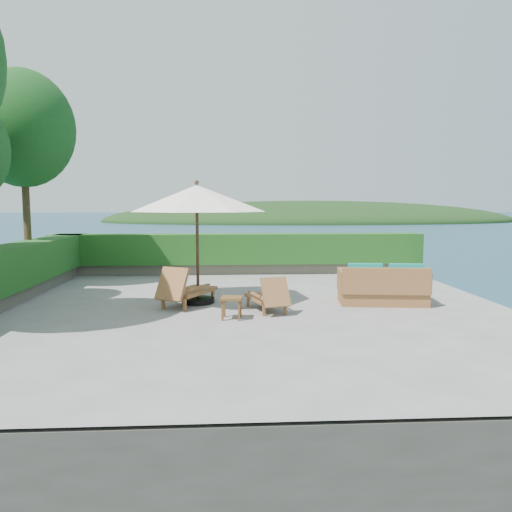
{
  "coord_description": "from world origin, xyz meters",
  "views": [
    {
      "loc": [
        -0.41,
        -11.16,
        2.36
      ],
      "look_at": [
        0.3,
        0.8,
        1.1
      ],
      "focal_mm": 35.0,
      "sensor_mm": 36.0,
      "label": 1
    }
  ],
  "objects": [
    {
      "name": "offshore_island",
      "position": [
        25.0,
        140.0,
        -3.0
      ],
      "size": [
        126.0,
        57.6,
        12.6
      ],
      "primitive_type": "ellipsoid",
      "color": "black",
      "rests_on": "ocean"
    },
    {
      "name": "tree_far",
      "position": [
        -6.0,
        3.2,
        4.4
      ],
      "size": [
        2.8,
        2.8,
        6.03
      ],
      "color": "#48341B",
      "rests_on": "ground"
    },
    {
      "name": "wicker_loveseat",
      "position": [
        3.26,
        0.23,
        0.39
      ],
      "size": [
        2.14,
        1.28,
        1.0
      ],
      "rotation": [
        0.0,
        0.0,
        -0.12
      ],
      "color": "brown",
      "rests_on": "ground"
    },
    {
      "name": "lounge_right",
      "position": [
        0.49,
        -0.42,
        0.34
      ],
      "size": [
        0.94,
        1.51,
        0.81
      ],
      "rotation": [
        0.0,
        0.0,
        0.28
      ],
      "color": "brown",
      "rests_on": "ground"
    },
    {
      "name": "lounge_left",
      "position": [
        -1.37,
        0.26,
        0.4
      ],
      "size": [
        1.39,
        1.77,
        0.95
      ],
      "rotation": [
        0.0,
        0.0,
        -0.5
      ],
      "color": "brown",
      "rests_on": "ground"
    },
    {
      "name": "ocean",
      "position": [
        0.0,
        0.0,
        -3.0
      ],
      "size": [
        600.0,
        600.0,
        0.0
      ],
      "primitive_type": "plane",
      "color": "#193A4F",
      "rests_on": "ground"
    },
    {
      "name": "side_table",
      "position": [
        -0.31,
        -1.09,
        0.38
      ],
      "size": [
        0.48,
        0.48,
        0.46
      ],
      "rotation": [
        0.0,
        0.0,
        -0.11
      ],
      "color": "brown",
      "rests_on": "ground"
    },
    {
      "name": "patio_umbrella",
      "position": [
        -1.1,
        0.62,
        2.46
      ],
      "size": [
        3.93,
        3.93,
        2.91
      ],
      "rotation": [
        0.0,
        0.0,
        -0.24
      ],
      "color": "black",
      "rests_on": "ground"
    },
    {
      "name": "ground",
      "position": [
        0.0,
        0.0,
        0.0
      ],
      "size": [
        12.0,
        12.0,
        0.0
      ],
      "primitive_type": "plane",
      "color": "gray",
      "rests_on": "ground"
    },
    {
      "name": "hedge_far",
      "position": [
        0.0,
        5.6,
        0.85
      ],
      "size": [
        12.4,
        0.9,
        1.0
      ],
      "primitive_type": "cube",
      "color": "#1B4012",
      "rests_on": "planter_wall_far"
    },
    {
      "name": "planter_wall_far",
      "position": [
        0.0,
        5.6,
        0.18
      ],
      "size": [
        12.0,
        0.6,
        0.36
      ],
      "primitive_type": "cube",
      "color": "#656051",
      "rests_on": "ground"
    },
    {
      "name": "foundation",
      "position": [
        0.0,
        0.0,
        -1.55
      ],
      "size": [
        12.0,
        12.0,
        3.0
      ],
      "primitive_type": "cube",
      "color": "#504940",
      "rests_on": "ocean"
    }
  ]
}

